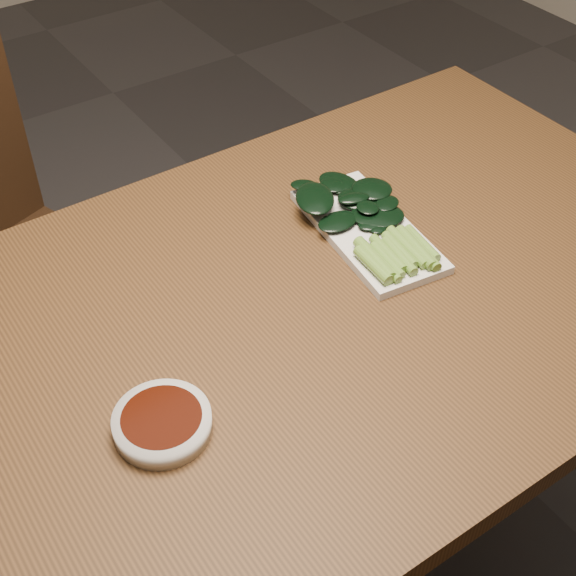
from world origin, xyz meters
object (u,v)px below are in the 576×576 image
at_px(table, 287,343).
at_px(sauce_bowl, 162,423).
at_px(gai_lan, 367,220).
at_px(serving_plate, 368,231).

height_order(table, sauce_bowl, sauce_bowl).
bearing_deg(gai_lan, serving_plate, -110.44).
height_order(table, gai_lan, gai_lan).
distance_m(table, sauce_bowl, 0.27).
relative_size(sauce_bowl, serving_plate, 0.41).
bearing_deg(gai_lan, sauce_bowl, -160.03).
distance_m(serving_plate, gai_lan, 0.02).
xyz_separation_m(table, sauce_bowl, (-0.24, -0.09, 0.09)).
xyz_separation_m(sauce_bowl, gai_lan, (0.45, 0.16, 0.01)).
relative_size(table, sauce_bowl, 11.63).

